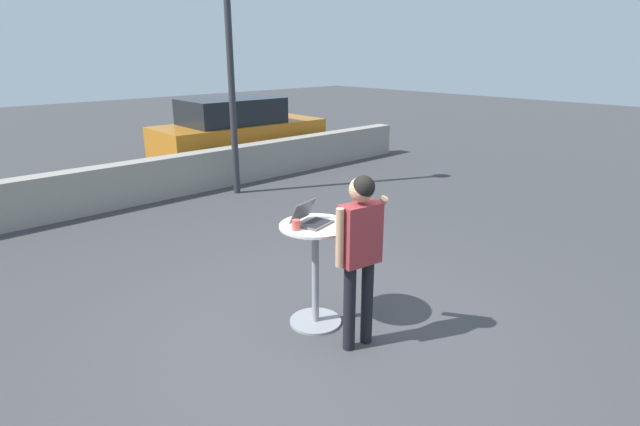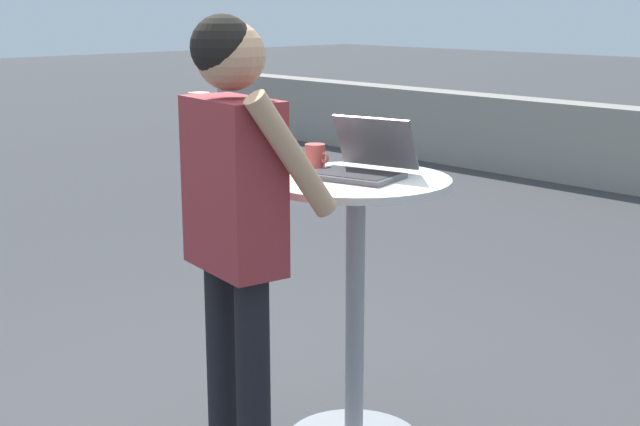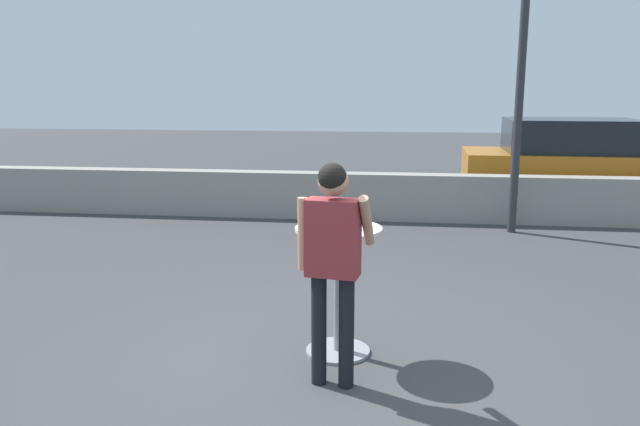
# 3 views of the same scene
# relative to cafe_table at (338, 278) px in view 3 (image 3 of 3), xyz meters

# --- Properties ---
(ground_plane) EXTENTS (50.00, 50.00, 0.00)m
(ground_plane) POSITION_rel_cafe_table_xyz_m (-0.21, -0.27, -0.63)
(ground_plane) COLOR #3D3D3F
(pavement_kerb) EXTENTS (14.80, 0.35, 0.74)m
(pavement_kerb) POSITION_rel_cafe_table_xyz_m (-0.21, 5.18, -0.26)
(pavement_kerb) COLOR gray
(pavement_kerb) RESTS_ON ground_plane
(cafe_table) EXTENTS (0.68, 0.68, 1.04)m
(cafe_table) POSITION_rel_cafe_table_xyz_m (0.00, 0.00, 0.00)
(cafe_table) COLOR gray
(cafe_table) RESTS_ON ground_plane
(laptop) EXTENTS (0.38, 0.37, 0.21)m
(laptop) POSITION_rel_cafe_table_xyz_m (-0.01, 0.04, 0.46)
(laptop) COLOR #515156
(laptop) RESTS_ON cafe_table
(coffee_mug) EXTENTS (0.11, 0.08, 0.09)m
(coffee_mug) POSITION_rel_cafe_table_xyz_m (-0.22, 0.01, 0.46)
(coffee_mug) COLOR #C14C42
(coffee_mug) RESTS_ON cafe_table
(standing_person) EXTENTS (0.53, 0.33, 1.61)m
(standing_person) POSITION_rel_cafe_table_xyz_m (0.01, -0.56, 0.38)
(standing_person) COLOR black
(standing_person) RESTS_ON ground_plane
(parked_car_near_street) EXTENTS (3.99, 1.83, 1.56)m
(parked_car_near_street) POSITION_rel_cafe_table_xyz_m (3.53, 6.53, 0.17)
(parked_car_near_street) COLOR #B76B19
(parked_car_near_street) RESTS_ON ground_plane
(street_lamp) EXTENTS (0.32, 0.32, 5.13)m
(street_lamp) POSITION_rel_cafe_table_xyz_m (2.12, 4.54, 2.61)
(street_lamp) COLOR #2D2D33
(street_lamp) RESTS_ON ground_plane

